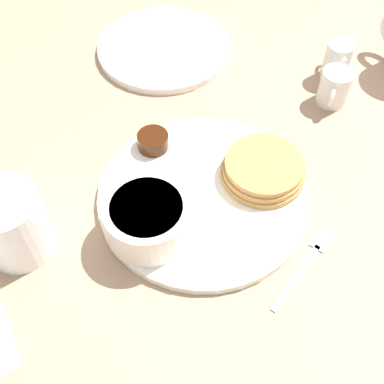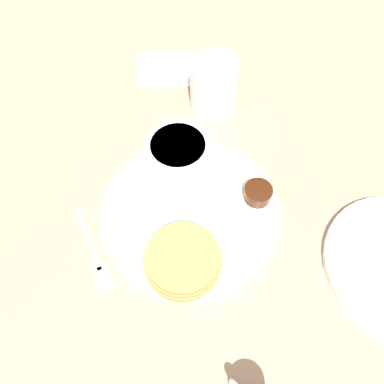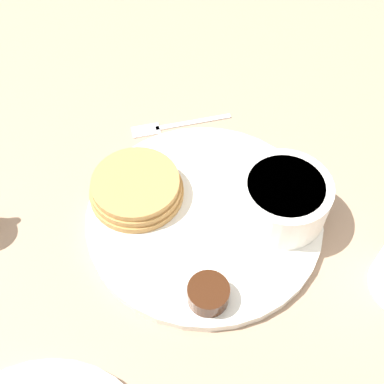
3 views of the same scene
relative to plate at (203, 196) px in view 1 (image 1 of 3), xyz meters
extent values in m
plane|color=#9E7F66|center=(0.00, 0.00, -0.01)|extent=(4.00, 4.00, 0.00)
cylinder|color=white|center=(0.00, 0.00, 0.00)|extent=(0.28, 0.28, 0.01)
cylinder|color=#B78447|center=(-0.03, -0.08, 0.01)|extent=(0.11, 0.11, 0.01)
cylinder|color=#B78447|center=(-0.03, -0.08, 0.02)|extent=(0.11, 0.11, 0.01)
cylinder|color=#B78447|center=(-0.03, -0.08, 0.03)|extent=(0.10, 0.10, 0.01)
cylinder|color=white|center=(0.00, 0.09, 0.03)|extent=(0.10, 0.10, 0.05)
cylinder|color=white|center=(0.00, 0.09, 0.05)|extent=(0.09, 0.09, 0.01)
cylinder|color=#38190A|center=(0.11, 0.00, 0.02)|extent=(0.04, 0.04, 0.02)
cylinder|color=white|center=(0.02, 0.11, 0.02)|extent=(0.04, 0.04, 0.03)
sphere|color=white|center=(0.02, 0.11, 0.04)|extent=(0.02, 0.02, 0.02)
cylinder|color=white|center=(0.09, 0.22, 0.04)|extent=(0.08, 0.08, 0.09)
cylinder|color=white|center=(0.01, -0.27, 0.02)|extent=(0.05, 0.05, 0.06)
torus|color=white|center=(0.00, -0.25, 0.02)|extent=(0.02, 0.03, 0.03)
cone|color=white|center=(0.02, -0.29, 0.05)|extent=(0.02, 0.02, 0.01)
cylinder|color=white|center=(0.05, -0.32, 0.03)|extent=(0.04, 0.04, 0.06)
torus|color=white|center=(0.07, -0.34, 0.03)|extent=(0.03, 0.03, 0.03)
cone|color=white|center=(0.03, -0.31, 0.05)|extent=(0.01, 0.01, 0.01)
cube|color=silver|center=(-0.16, -0.01, 0.00)|extent=(0.03, 0.11, 0.00)
cube|color=silver|center=(-0.14, -0.07, 0.00)|extent=(0.03, 0.04, 0.00)
cylinder|color=white|center=(0.28, -0.15, 0.00)|extent=(0.22, 0.22, 0.01)
camera|label=1|loc=(-0.27, 0.25, 0.51)|focal=45.00mm
camera|label=2|loc=(-0.06, -0.26, 0.52)|focal=35.00mm
camera|label=3|loc=(0.31, -0.02, 0.47)|focal=45.00mm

